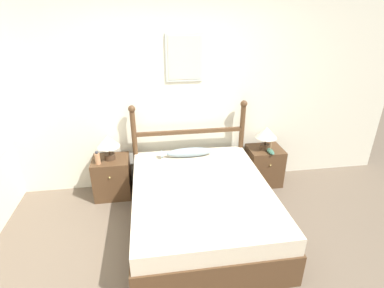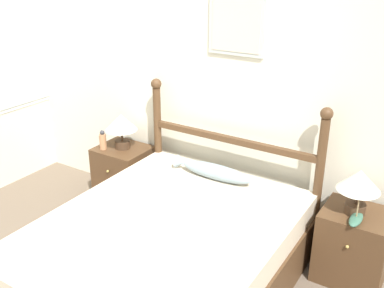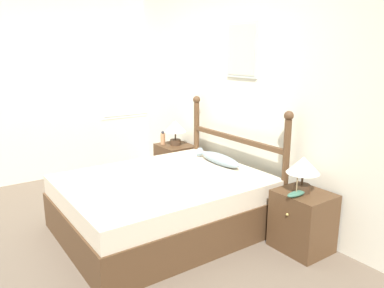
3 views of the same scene
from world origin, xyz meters
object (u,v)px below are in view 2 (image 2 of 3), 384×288
object	(u,v)px
nightstand_right	(353,245)
model_boat	(356,219)
nightstand_left	(124,174)
table_lamp_left	(121,124)
bed	(165,257)
fish_pillow	(213,171)
table_lamp_right	(359,183)
bottle	(103,141)

from	to	relation	value
nightstand_right	model_boat	xyz separation A→B (m)	(0.01, -0.13, 0.30)
nightstand_left	table_lamp_left	distance (m)	0.51
bed	fish_pillow	distance (m)	0.82
nightstand_left	model_boat	xyz separation A→B (m)	(2.17, -0.13, 0.30)
fish_pillow	bed	bearing A→B (deg)	-86.21
table_lamp_right	model_boat	xyz separation A→B (m)	(0.04, -0.11, -0.21)
nightstand_right	fish_pillow	distance (m)	1.18
table_lamp_left	model_boat	bearing A→B (deg)	-3.56
bottle	model_boat	world-z (taller)	bottle
nightstand_left	bottle	distance (m)	0.40
bed	fish_pillow	xyz separation A→B (m)	(-0.05, 0.75, 0.34)
nightstand_left	table_lamp_left	size ratio (longest dim) A/B	1.66
nightstand_right	table_lamp_left	world-z (taller)	table_lamp_left
nightstand_right	model_boat	size ratio (longest dim) A/B	2.57
bed	table_lamp_right	world-z (taller)	table_lamp_right
nightstand_left	table_lamp_right	distance (m)	2.19
bed	model_boat	size ratio (longest dim) A/B	9.16
table_lamp_right	fish_pillow	bearing A→B (deg)	-176.67
table_lamp_right	bottle	world-z (taller)	table_lamp_right
model_boat	fish_pillow	bearing A→B (deg)	177.45
bed	table_lamp_left	world-z (taller)	table_lamp_left
nightstand_left	nightstand_right	xyz separation A→B (m)	(2.15, 0.00, 0.00)
table_lamp_left	model_boat	distance (m)	2.18
table_lamp_right	bottle	bearing A→B (deg)	-177.58
nightstand_left	nightstand_right	world-z (taller)	same
nightstand_left	fish_pillow	world-z (taller)	fish_pillow
nightstand_left	bed	bearing A→B (deg)	-37.67
nightstand_left	table_lamp_right	bearing A→B (deg)	-0.46
bed	nightstand_left	bearing A→B (deg)	142.33
table_lamp_left	nightstand_right	bearing A→B (deg)	-0.07
bed	nightstand_right	size ratio (longest dim) A/B	3.56
bed	fish_pillow	world-z (taller)	fish_pillow
table_lamp_right	nightstand_left	bearing A→B (deg)	179.54
fish_pillow	model_boat	bearing A→B (deg)	-2.55
bottle	nightstand_left	bearing A→B (deg)	40.15
table_lamp_left	bottle	distance (m)	0.23
fish_pillow	table_lamp_left	bearing A→B (deg)	175.32
table_lamp_right	bottle	xyz separation A→B (m)	(-2.26, -0.10, -0.15)
bed	table_lamp_right	distance (m)	1.42
bottle	table_lamp_right	bearing A→B (deg)	2.42
bottle	model_boat	distance (m)	2.30
bed	table_lamp_left	size ratio (longest dim) A/B	5.92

